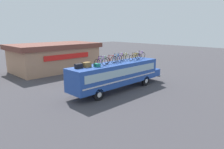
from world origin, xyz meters
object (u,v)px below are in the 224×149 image
Objects in this scene: rooftop_bicycle_1 at (101,62)px; rooftop_bicycle_5 at (120,58)px; bus at (117,74)px; rooftop_bicycle_9 at (140,55)px; rooftop_bicycle_7 at (134,57)px; rooftop_bicycle_8 at (136,56)px; luggage_bag_3 at (97,65)px; rooftop_bicycle_2 at (103,61)px; rooftop_bicycle_3 at (111,60)px; rooftop_bicycle_6 at (125,57)px; rooftop_bicycle_4 at (116,59)px; luggage_bag_2 at (87,65)px; luggage_bag_1 at (79,66)px.

rooftop_bicycle_5 is at bearing 9.83° from rooftop_bicycle_1.
rooftop_bicycle_9 is at bearing 2.00° from bus.
rooftop_bicycle_8 is (0.76, 0.32, -0.02)m from rooftop_bicycle_7.
luggage_bag_3 is 3.81m from rooftop_bicycle_5.
rooftop_bicycle_3 reaches higher than rooftop_bicycle_2.
rooftop_bicycle_1 is 0.97× the size of rooftop_bicycle_9.
rooftop_bicycle_9 reaches higher than rooftop_bicycle_8.
bus is 7.43× the size of rooftop_bicycle_8.
luggage_bag_3 is at bearing -175.38° from bus.
rooftop_bicycle_6 is (3.30, 0.07, 0.02)m from rooftop_bicycle_2.
rooftop_bicycle_8 is at bearing 1.28° from bus.
rooftop_bicycle_8 is (4.06, -0.04, -0.02)m from rooftop_bicycle_3.
rooftop_bicycle_8 is at bearing -0.69° from rooftop_bicycle_4.
rooftop_bicycle_3 is 1.00× the size of rooftop_bicycle_9.
rooftop_bicycle_9 is at bearing -2.06° from rooftop_bicycle_2.
luggage_bag_2 is 2.98m from rooftop_bicycle_3.
luggage_bag_3 is 3.00m from rooftop_bicycle_4.
rooftop_bicycle_3 is at bearing 172.70° from bus.
luggage_bag_1 is 0.99× the size of luggage_bag_2.
rooftop_bicycle_6 reaches higher than luggage_bag_3.
rooftop_bicycle_8 is (2.49, -0.21, -0.04)m from rooftop_bicycle_5.
luggage_bag_3 is 0.29× the size of rooftop_bicycle_1.
rooftop_bicycle_1 is at bearing -4.77° from luggage_bag_3.
rooftop_bicycle_3 is 4.06m from rooftop_bicycle_8.
rooftop_bicycle_7 is (5.49, -0.00, 0.22)m from luggage_bag_3.
rooftop_bicycle_2 is at bearing 36.43° from rooftop_bicycle_1.
rooftop_bicycle_4 is at bearing -2.75° from luggage_bag_1.
rooftop_bicycle_8 is 0.93× the size of rooftop_bicycle_9.
rooftop_bicycle_1 is 1.04× the size of rooftop_bicycle_8.
rooftop_bicycle_3 is at bearing -15.89° from rooftop_bicycle_2.
rooftop_bicycle_4 is at bearing -169.54° from rooftop_bicycle_6.
luggage_bag_3 is at bearing -176.88° from rooftop_bicycle_9.
rooftop_bicycle_7 is (2.46, -0.25, 1.54)m from bus.
bus is 6.96× the size of rooftop_bicycle_3.
rooftop_bicycle_7 reaches higher than luggage_bag_2.
rooftop_bicycle_6 is (6.30, 0.09, 0.18)m from luggage_bag_1.
luggage_bag_3 is at bearing 179.99° from rooftop_bicycle_7.
rooftop_bicycle_4 is 1.03× the size of rooftop_bicycle_6.
bus is at bearing 6.37° from rooftop_bicycle_1.
rooftop_bicycle_8 is (3.22, 0.07, 1.52)m from bus.
bus is 1.57m from rooftop_bicycle_4.
rooftop_bicycle_5 is 0.89m from rooftop_bicycle_6.
rooftop_bicycle_1 is 4.22m from rooftop_bicycle_6.
luggage_bag_2 is 3.76m from rooftop_bicycle_4.
luggage_bag_1 is at bearing 177.25° from rooftop_bicycle_4.
rooftop_bicycle_9 is at bearing 0.43° from rooftop_bicycle_4.
luggage_bag_2 reaches higher than luggage_bag_1.
rooftop_bicycle_4 reaches higher than luggage_bag_3.
rooftop_bicycle_1 is 3.33m from rooftop_bicycle_5.
rooftop_bicycle_6 is 1.08m from rooftop_bicycle_7.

